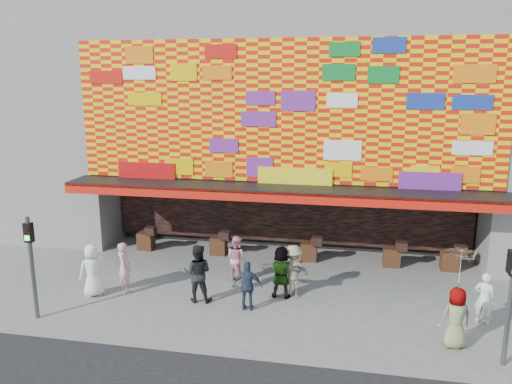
# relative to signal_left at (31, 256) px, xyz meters

# --- Properties ---
(ground) EXTENTS (90.00, 90.00, 0.00)m
(ground) POSITION_rel_signal_left_xyz_m (6.20, 1.50, -1.86)
(ground) COLOR slate
(ground) RESTS_ON ground
(shop_building) EXTENTS (15.20, 9.40, 10.00)m
(shop_building) POSITION_rel_signal_left_xyz_m (6.20, 9.68, 3.37)
(shop_building) COLOR gray
(shop_building) RESTS_ON ground
(neighbor_left) EXTENTS (11.00, 8.00, 12.00)m
(neighbor_left) POSITION_rel_signal_left_xyz_m (-6.80, 9.50, 4.14)
(neighbor_left) COLOR gray
(neighbor_left) RESTS_ON ground
(signal_left) EXTENTS (0.22, 0.20, 3.00)m
(signal_left) POSITION_rel_signal_left_xyz_m (0.00, 0.00, 0.00)
(signal_left) COLOR #59595B
(signal_left) RESTS_ON ground
(signal_right) EXTENTS (0.22, 0.20, 3.00)m
(signal_right) POSITION_rel_signal_left_xyz_m (12.40, 0.00, 0.00)
(signal_right) COLOR #59595B
(signal_right) RESTS_ON ground
(ped_a) EXTENTS (0.97, 0.93, 1.68)m
(ped_a) POSITION_rel_signal_left_xyz_m (0.84, 1.71, -1.02)
(ped_a) COLOR white
(ped_a) RESTS_ON ground
(ped_b) EXTENTS (0.71, 0.66, 1.64)m
(ped_b) POSITION_rel_signal_left_xyz_m (1.66, 2.20, -1.04)
(ped_b) COLOR pink
(ped_b) RESTS_ON ground
(ped_c) EXTENTS (0.93, 0.75, 1.80)m
(ped_c) POSITION_rel_signal_left_xyz_m (4.17, 1.97, -0.96)
(ped_c) COLOR black
(ped_c) RESTS_ON ground
(ped_d) EXTENTS (1.19, 0.91, 1.63)m
(ped_d) POSITION_rel_signal_left_xyz_m (6.97, 2.97, -1.05)
(ped_d) COLOR tan
(ped_d) RESTS_ON ground
(ped_e) EXTENTS (0.91, 0.46, 1.50)m
(ped_e) POSITION_rel_signal_left_xyz_m (5.80, 1.67, -1.11)
(ped_e) COLOR #2C3B4D
(ped_e) RESTS_ON ground
(ped_f) EXTENTS (1.55, 0.52, 1.66)m
(ped_f) POSITION_rel_signal_left_xyz_m (6.63, 2.73, -1.03)
(ped_f) COLOR gray
(ped_f) RESTS_ON ground
(ped_g) EXTENTS (0.88, 0.68, 1.59)m
(ped_g) POSITION_rel_signal_left_xyz_m (11.39, 0.63, -1.06)
(ped_g) COLOR gray
(ped_g) RESTS_ON ground
(ped_h) EXTENTS (0.64, 0.53, 1.50)m
(ped_h) POSITION_rel_signal_left_xyz_m (12.40, 2.08, -1.11)
(ped_h) COLOR white
(ped_h) RESTS_ON ground
(ped_i) EXTENTS (0.96, 0.90, 1.56)m
(ped_i) POSITION_rel_signal_left_xyz_m (4.97, 3.76, -1.08)
(ped_i) COLOR pink
(ped_i) RESTS_ON ground
(parasol) EXTENTS (1.24, 1.26, 1.89)m
(parasol) POSITION_rel_signal_left_xyz_m (11.39, 0.63, 0.31)
(parasol) COLOR beige
(parasol) RESTS_ON ground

